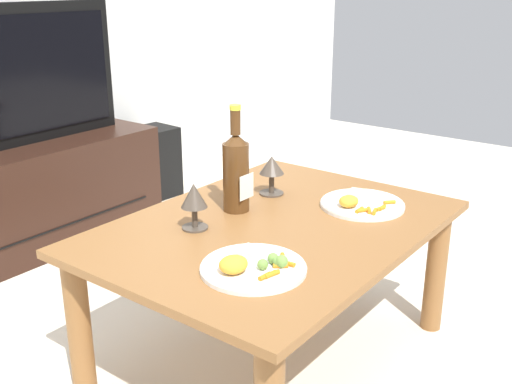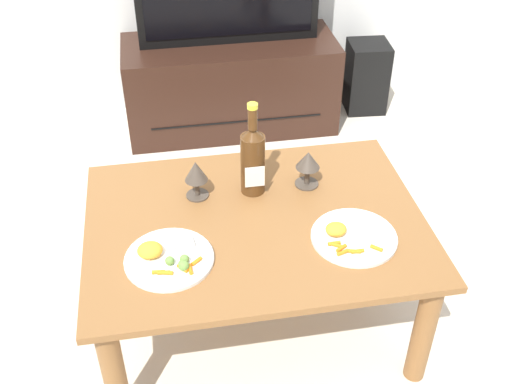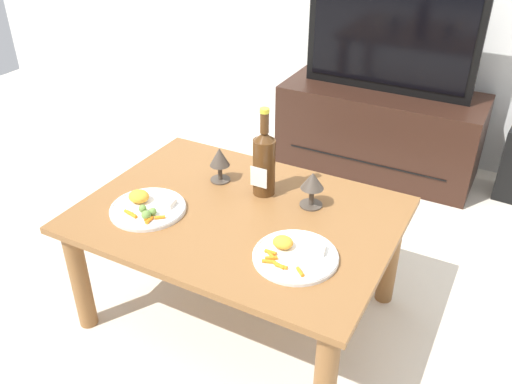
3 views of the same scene
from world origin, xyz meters
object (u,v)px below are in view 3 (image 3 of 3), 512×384
object	(u,v)px
dinner_plate_left	(147,207)
goblet_right	(312,183)
dinner_plate_right	(295,255)
goblet_left	(220,159)
dining_table	(239,230)
tv_stand	(379,131)
tv_screen	(391,35)
wine_bottle	(264,161)

from	to	relation	value
dinner_plate_left	goblet_right	bearing A→B (deg)	31.32
dinner_plate_right	dinner_plate_left	bearing A→B (deg)	-179.86
goblet_left	dinner_plate_left	world-z (taller)	goblet_left
dining_table	goblet_right	xyz separation A→B (m)	(0.21, 0.16, 0.17)
dining_table	dinner_plate_right	distance (m)	0.33
dining_table	tv_stand	xyz separation A→B (m)	(0.11, 1.42, -0.15)
dinner_plate_left	dining_table	bearing A→B (deg)	26.12
tv_screen	wine_bottle	distance (m)	1.27
dining_table	dinner_plate_left	bearing A→B (deg)	-153.88
wine_bottle	goblet_right	size ratio (longest dim) A/B	2.52
dinner_plate_right	dining_table	bearing A→B (deg)	153.56
dining_table	tv_stand	distance (m)	1.43
dining_table	dinner_plate_right	xyz separation A→B (m)	(0.29, -0.14, 0.09)
tv_stand	tv_screen	world-z (taller)	tv_screen
wine_bottle	dinner_plate_left	bearing A→B (deg)	-135.55
goblet_left	dinner_plate_left	distance (m)	0.34
dinner_plate_left	dinner_plate_right	distance (m)	0.58
dining_table	goblet_left	size ratio (longest dim) A/B	7.85
wine_bottle	tv_screen	bearing A→B (deg)	85.78
dining_table	goblet_right	distance (m)	0.32
dining_table	tv_stand	world-z (taller)	tv_stand
dining_table	dinner_plate_left	world-z (taller)	dinner_plate_left
tv_stand	dinner_plate_left	bearing A→B (deg)	-104.55
tv_screen	dining_table	bearing A→B (deg)	-94.48
dining_table	goblet_right	size ratio (longest dim) A/B	8.14
wine_bottle	dinner_plate_left	xyz separation A→B (m)	(-0.31, -0.31, -0.12)
dining_table	goblet_left	xyz separation A→B (m)	(-0.18, 0.16, 0.17)
dining_table	dinner_plate_right	size ratio (longest dim) A/B	4.05
tv_screen	goblet_left	size ratio (longest dim) A/B	6.44
tv_stand	tv_screen	bearing A→B (deg)	-90.00
tv_stand	dinner_plate_right	distance (m)	1.59
goblet_left	dining_table	bearing A→B (deg)	-43.12
dinner_plate_right	tv_screen	bearing A→B (deg)	96.46
dinner_plate_right	tv_stand	bearing A→B (deg)	96.45
dining_table	dinner_plate_right	bearing A→B (deg)	-26.44
tv_screen	wine_bottle	bearing A→B (deg)	-94.22
tv_screen	dinner_plate_left	size ratio (longest dim) A/B	3.33
tv_screen	dinner_plate_right	distance (m)	1.59
goblet_left	goblet_right	world-z (taller)	goblet_left
wine_bottle	dinner_plate_left	size ratio (longest dim) A/B	1.25
dining_table	goblet_left	bearing A→B (deg)	136.88
tv_screen	goblet_right	distance (m)	1.27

